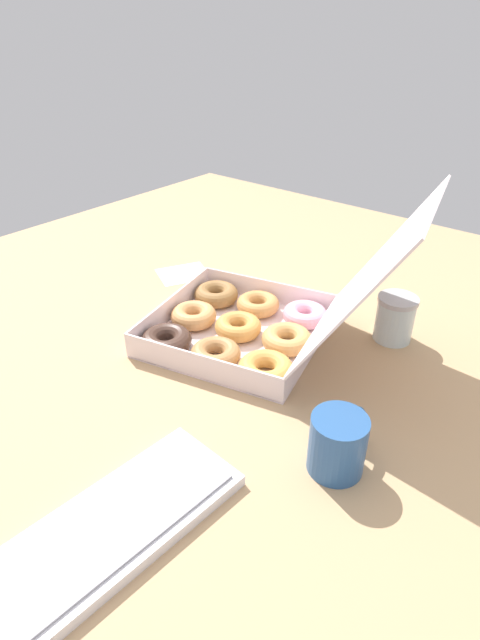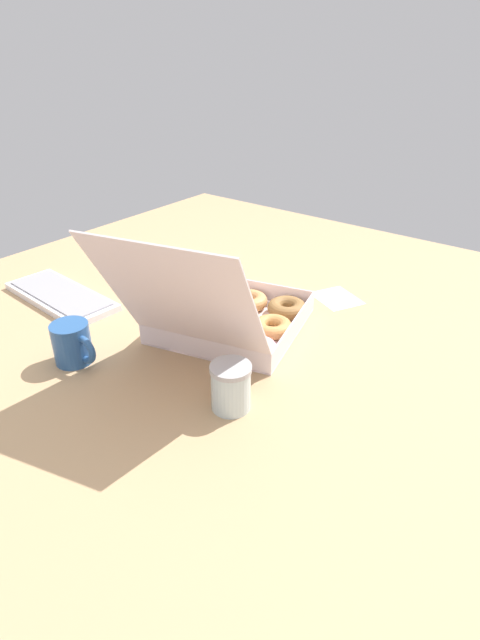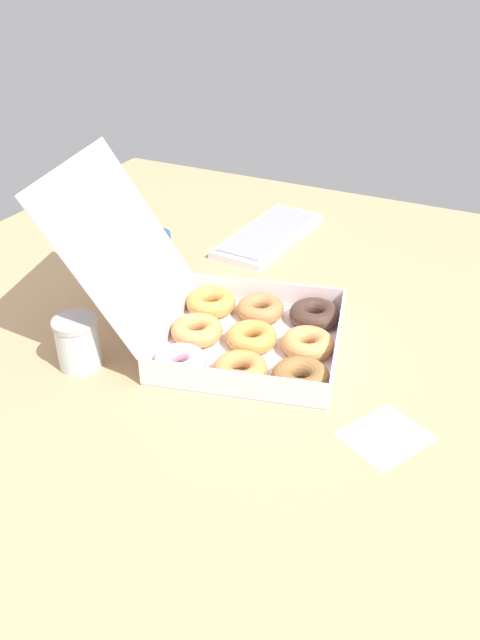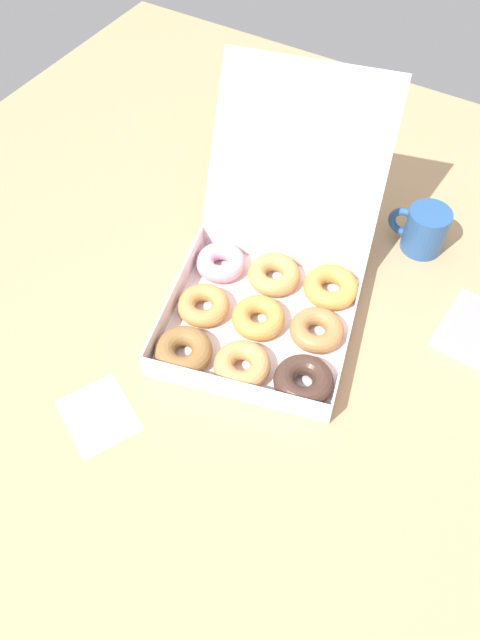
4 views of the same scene
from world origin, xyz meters
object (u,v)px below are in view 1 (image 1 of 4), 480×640
at_px(keyboard, 108,530).
at_px(coffee_mug, 339,442).
at_px(glass_jar, 395,318).
at_px(donut_box, 248,324).

height_order(keyboard, coffee_mug, coffee_mug).
bearing_deg(coffee_mug, glass_jar, -167.13).
bearing_deg(coffee_mug, keyboard, -29.72).
height_order(keyboard, glass_jar, glass_jar).
height_order(coffee_mug, glass_jar, glass_jar).
bearing_deg(glass_jar, coffee_mug, 12.87).
distance_m(donut_box, glass_jar, 0.30).
xyz_separation_m(keyboard, glass_jar, (-0.67, 0.08, 0.04)).
bearing_deg(glass_jar, donut_box, -50.17).
relative_size(keyboard, glass_jar, 3.85).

